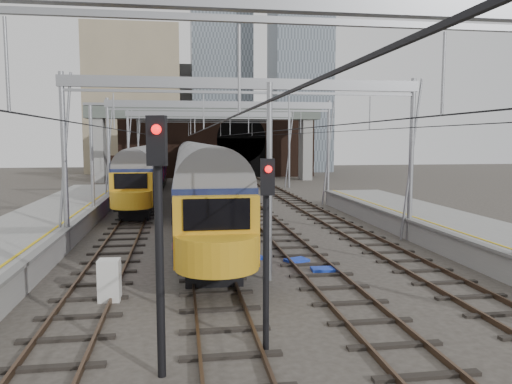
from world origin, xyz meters
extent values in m
plane|color=#38332D|center=(0.00, 0.00, 0.00)|extent=(160.00, 160.00, 0.00)
cube|color=slate|center=(-8.15, 2.50, 1.05)|extent=(0.35, 55.00, 0.12)
cube|color=gold|center=(-8.65, 2.50, 1.11)|extent=(0.12, 55.00, 0.01)
cube|color=#4C3828|center=(-6.72, 15.00, 0.09)|extent=(0.08, 80.00, 0.16)
cube|color=#4C3828|center=(-5.28, 15.00, 0.09)|extent=(0.08, 80.00, 0.16)
cube|color=black|center=(-6.00, 15.00, 0.01)|extent=(2.40, 80.00, 0.14)
cube|color=#4C3828|center=(-2.72, 15.00, 0.09)|extent=(0.08, 80.00, 0.16)
cube|color=#4C3828|center=(-1.28, 15.00, 0.09)|extent=(0.08, 80.00, 0.16)
cube|color=black|center=(-2.00, 15.00, 0.01)|extent=(2.40, 80.00, 0.14)
cube|color=#4C3828|center=(1.28, 15.00, 0.09)|extent=(0.08, 80.00, 0.16)
cube|color=#4C3828|center=(2.72, 15.00, 0.09)|extent=(0.08, 80.00, 0.16)
cube|color=black|center=(2.00, 15.00, 0.01)|extent=(2.40, 80.00, 0.14)
cube|color=#4C3828|center=(5.28, 15.00, 0.09)|extent=(0.08, 80.00, 0.16)
cube|color=#4C3828|center=(6.72, 15.00, 0.09)|extent=(0.08, 80.00, 0.16)
cube|color=black|center=(6.00, 15.00, 0.01)|extent=(2.40, 80.00, 0.14)
cube|color=gray|center=(0.00, -6.00, 7.60)|extent=(16.80, 0.28, 0.50)
cylinder|color=gray|center=(-8.20, 8.00, 4.00)|extent=(0.24, 0.24, 8.00)
cylinder|color=gray|center=(8.20, 8.00, 4.00)|extent=(0.24, 0.24, 8.00)
cube|color=gray|center=(0.00, 8.00, 7.60)|extent=(16.80, 0.28, 0.50)
cylinder|color=gray|center=(-8.20, 22.00, 4.00)|extent=(0.24, 0.24, 8.00)
cylinder|color=gray|center=(8.20, 22.00, 4.00)|extent=(0.24, 0.24, 8.00)
cube|color=gray|center=(0.00, 22.00, 7.60)|extent=(16.80, 0.28, 0.50)
cylinder|color=gray|center=(-8.20, 36.00, 4.00)|extent=(0.24, 0.24, 8.00)
cylinder|color=gray|center=(8.20, 36.00, 4.00)|extent=(0.24, 0.24, 8.00)
cube|color=gray|center=(0.00, 36.00, 7.60)|extent=(16.80, 0.28, 0.50)
cylinder|color=gray|center=(-8.20, 48.00, 4.00)|extent=(0.24, 0.24, 8.00)
cylinder|color=gray|center=(8.20, 48.00, 4.00)|extent=(0.24, 0.24, 8.00)
cube|color=gray|center=(0.00, 48.00, 7.60)|extent=(16.80, 0.28, 0.50)
cube|color=black|center=(-6.00, 15.00, 5.50)|extent=(0.03, 80.00, 0.03)
cube|color=black|center=(-2.00, 15.00, 5.50)|extent=(0.03, 80.00, 0.03)
cube|color=black|center=(2.00, 15.00, 5.50)|extent=(0.03, 80.00, 0.03)
cube|color=black|center=(6.00, 15.00, 5.50)|extent=(0.03, 80.00, 0.03)
cube|color=#301D15|center=(2.00, 52.00, 4.50)|extent=(26.00, 2.00, 9.00)
cube|color=black|center=(5.00, 50.98, 2.60)|extent=(6.50, 0.10, 5.20)
cylinder|color=black|center=(5.00, 50.98, 5.20)|extent=(6.50, 0.10, 6.50)
cube|color=#301D15|center=(-10.00, 51.00, 1.50)|extent=(6.00, 1.50, 3.00)
cube|color=gray|center=(-12.50, 46.00, 4.10)|extent=(1.20, 2.50, 8.20)
cube|color=gray|center=(12.50, 46.00, 4.10)|extent=(1.20, 2.50, 8.20)
cube|color=#576259|center=(0.00, 46.00, 8.20)|extent=(28.00, 3.00, 1.40)
cube|color=gray|center=(0.00, 46.00, 9.10)|extent=(28.00, 3.00, 0.30)
cube|color=tan|center=(-10.00, 66.00, 11.00)|extent=(14.00, 12.00, 22.00)
cube|color=#4C5660|center=(4.00, 72.00, 16.00)|extent=(10.00, 10.00, 32.00)
cube|color=gray|center=(-2.00, 80.00, 9.00)|extent=(18.00, 14.00, 18.00)
cube|color=black|center=(-2.00, 32.57, 0.35)|extent=(2.17, 64.45, 0.70)
cube|color=#12133F|center=(-2.00, 32.57, 2.24)|extent=(2.77, 64.45, 2.47)
cylinder|color=slate|center=(-2.00, 32.57, 3.47)|extent=(2.71, 63.95, 2.71)
cube|color=black|center=(-2.00, 32.57, 2.63)|extent=(2.79, 63.25, 0.74)
cube|color=#DD4568|center=(-2.00, 32.57, 1.54)|extent=(2.79, 63.45, 0.12)
cube|color=gold|center=(-2.00, 0.19, 2.14)|extent=(2.71, 0.60, 2.27)
cube|color=black|center=(-2.00, 0.02, 2.73)|extent=(2.08, 0.08, 0.99)
cube|color=black|center=(-6.00, 29.95, 0.35)|extent=(2.01, 29.57, 0.70)
cube|color=#12133F|center=(-6.00, 29.95, 2.14)|extent=(2.55, 29.57, 2.28)
cylinder|color=slate|center=(-6.00, 29.95, 3.28)|extent=(2.50, 29.07, 2.50)
cube|color=black|center=(-6.00, 29.95, 2.50)|extent=(2.57, 28.37, 0.68)
cube|color=#DD4568|center=(-6.00, 29.95, 1.50)|extent=(2.57, 28.57, 0.11)
cube|color=gold|center=(-6.00, 15.01, 2.04)|extent=(2.50, 0.60, 2.08)
cube|color=black|center=(-6.00, 14.84, 2.60)|extent=(1.91, 0.08, 0.91)
cylinder|color=black|center=(-3.55, -4.88, 2.67)|extent=(0.18, 0.18, 5.34)
cube|color=black|center=(-3.55, -5.06, 5.00)|extent=(0.42, 0.28, 1.00)
sphere|color=red|center=(-3.55, -5.18, 5.23)|extent=(0.20, 0.20, 0.20)
cylinder|color=black|center=(-1.13, -3.85, 2.23)|extent=(0.15, 0.15, 4.45)
cube|color=black|center=(-1.13, -4.03, 4.18)|extent=(0.34, 0.22, 0.84)
sphere|color=red|center=(-1.13, -4.15, 4.36)|extent=(0.17, 0.17, 0.17)
cube|color=silver|center=(-5.34, 0.47, 0.66)|extent=(0.69, 0.58, 1.32)
cube|color=#1A3AC5|center=(-0.10, 5.21, 0.05)|extent=(0.94, 0.74, 0.10)
cube|color=#1A3AC5|center=(1.61, 4.54, 0.05)|extent=(1.09, 0.94, 0.11)
cube|color=#1A3AC5|center=(2.28, 2.96, 0.05)|extent=(0.93, 0.68, 0.10)
camera|label=1|loc=(-3.09, -15.23, 5.02)|focal=35.00mm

